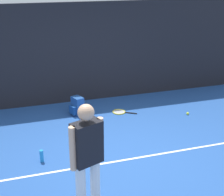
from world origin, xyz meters
The scene contains 8 objects.
ground_plane centered at (0.00, 0.00, 0.00)m, with size 12.00×12.00×0.00m, color #234C93.
back_fence centered at (0.00, 3.00, 1.28)m, with size 10.00×0.10×2.56m, color black.
court_line centered at (0.00, -0.24, 0.00)m, with size 9.00×0.05×0.00m, color white.
tennis_player centered at (-0.93, -1.45, 0.97)m, with size 0.50×0.35×1.70m.
tennis_racket centered at (0.68, 1.88, 0.01)m, with size 0.61×0.47×0.03m.
backpack centered at (-0.35, 2.09, 0.21)m, with size 0.35×0.35×0.44m.
tennis_ball_near_player centered at (2.19, 1.25, 0.03)m, with size 0.07×0.07×0.07m, color #CCE033.
water_bottle centered at (-1.42, 0.17, 0.12)m, with size 0.07×0.07×0.23m, color #268CD8.
Camera 1 is at (-1.80, -5.30, 3.30)m, focal length 53.95 mm.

